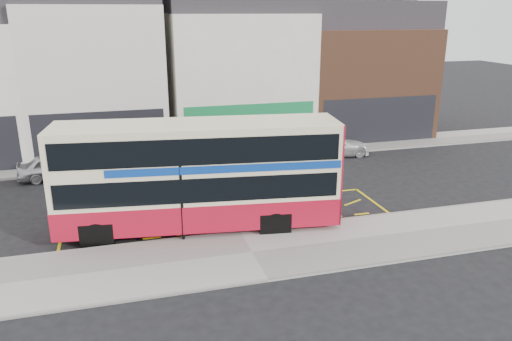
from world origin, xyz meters
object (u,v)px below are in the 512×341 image
object	(u,v)px
double_decker_bus	(199,175)
car_grey	(195,156)
car_white	(333,145)
car_silver	(57,166)
bus_stop_post	(183,196)
street_tree_right	(320,99)

from	to	relation	value
double_decker_bus	car_grey	distance (m)	8.75
double_decker_bus	car_white	bearing A→B (deg)	48.71
car_grey	car_white	bearing A→B (deg)	-100.41
car_silver	double_decker_bus	bearing A→B (deg)	-148.89
car_silver	bus_stop_post	bearing A→B (deg)	-155.81
car_silver	street_tree_right	bearing A→B (deg)	-86.17
bus_stop_post	street_tree_right	xyz separation A→B (m)	(10.69, 12.39, 1.16)
double_decker_bus	car_silver	size ratio (longest dim) A/B	2.87
car_grey	car_white	world-z (taller)	car_grey
bus_stop_post	car_grey	distance (m)	9.91
double_decker_bus	street_tree_right	bearing A→B (deg)	56.00
double_decker_bus	bus_stop_post	distance (m)	1.47
bus_stop_post	car_silver	world-z (taller)	bus_stop_post
double_decker_bus	car_white	distance (m)	13.21
street_tree_right	bus_stop_post	bearing A→B (deg)	-130.79
car_grey	street_tree_right	distance (m)	9.53
car_grey	street_tree_right	world-z (taller)	street_tree_right
car_silver	street_tree_right	distance (m)	16.64
double_decker_bus	bus_stop_post	xyz separation A→B (m)	(-0.84, -1.13, -0.41)
car_grey	car_white	xyz separation A→B (m)	(8.75, 0.16, -0.03)
street_tree_right	car_white	bearing A→B (deg)	-91.07
bus_stop_post	car_silver	xyz separation A→B (m)	(-5.55, 9.70, -1.27)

